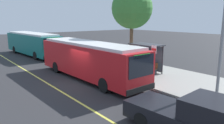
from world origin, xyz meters
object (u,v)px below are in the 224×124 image
transit_bus_main (89,59)px  transit_bus_second (32,43)px  waiting_bench (149,67)px  pedestrian_commuter (131,63)px  pickup_truck (193,118)px  route_sign_post (154,59)px

transit_bus_main → transit_bus_second: same height
transit_bus_second → waiting_bench: (16.33, 4.58, -0.98)m
transit_bus_main → pedestrian_commuter: 3.55m
pickup_truck → pedestrian_commuter: (-8.57, 4.60, 0.26)m
pickup_truck → waiting_bench: (-8.13, 6.33, -0.22)m
transit_bus_main → pedestrian_commuter: (1.66, 3.09, -0.50)m
transit_bus_second → transit_bus_main: bearing=-1.0°
waiting_bench → pedestrian_commuter: size_ratio=0.95×
pickup_truck → route_sign_post: (-5.69, 4.07, 1.10)m
transit_bus_main → pickup_truck: bearing=-8.4°
waiting_bench → pedestrian_commuter: 1.85m
waiting_bench → route_sign_post: bearing=-42.8°
pickup_truck → pedestrian_commuter: 9.73m
pickup_truck → route_sign_post: route_sign_post is taller
transit_bus_main → route_sign_post: bearing=29.4°
pedestrian_commuter → route_sign_post: bearing=-10.5°
pickup_truck → pedestrian_commuter: size_ratio=3.28×
waiting_bench → route_sign_post: (2.45, -2.26, 1.32)m
transit_bus_main → route_sign_post: (4.54, 2.56, 0.34)m
transit_bus_main → pedestrian_commuter: size_ratio=6.81×
transit_bus_second → waiting_bench: transit_bus_second is taller
pickup_truck → waiting_bench: size_ratio=3.47×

